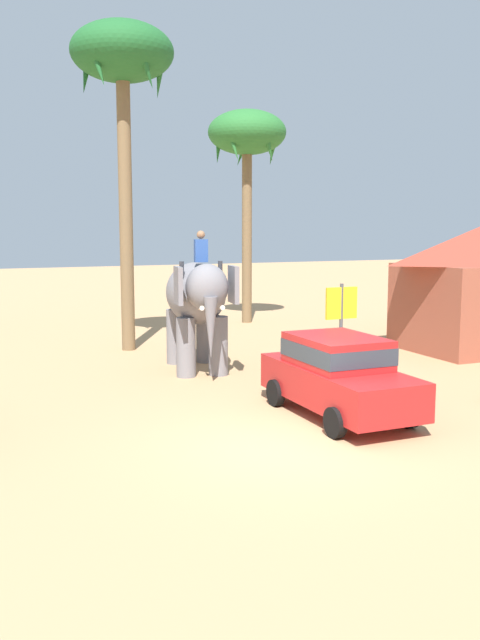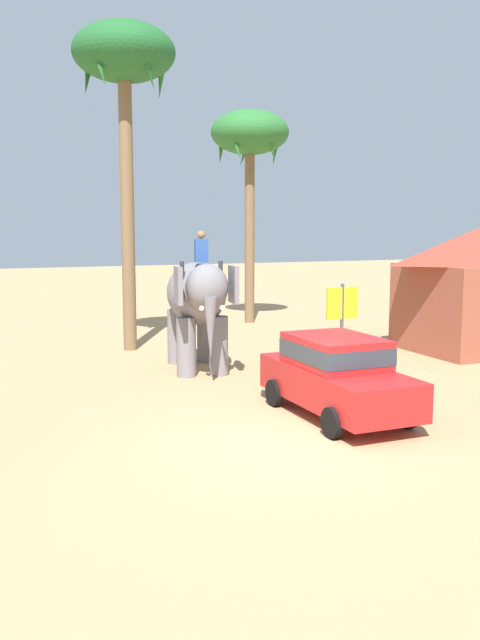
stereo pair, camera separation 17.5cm
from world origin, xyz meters
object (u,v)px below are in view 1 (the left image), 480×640
(palm_tree_near_hut, at_px, (247,139))
(elephant_with_mahout, at_px, (197,300))
(palm_tree_left_of_road, at_px, (122,65))
(signboard_yellow, at_px, (341,309))
(car_sedan_foreground, at_px, (338,373))
(roadside_hut, at_px, (478,285))

(palm_tree_near_hut, bearing_deg, elephant_with_mahout, -123.15)
(palm_tree_near_hut, height_order, palm_tree_left_of_road, palm_tree_left_of_road)
(signboard_yellow, bearing_deg, car_sedan_foreground, -123.75)
(palm_tree_near_hut, distance_m, palm_tree_left_of_road, 7.76)
(car_sedan_foreground, xyz_separation_m, palm_tree_near_hut, (4.40, 13.83, 6.62))
(roadside_hut, relative_size, signboard_yellow, 2.14)
(car_sedan_foreground, relative_size, palm_tree_near_hut, 0.47)
(car_sedan_foreground, xyz_separation_m, palm_tree_left_of_road, (-1.90, 9.53, 8.01))
(elephant_with_mahout, xyz_separation_m, roadside_hut, (9.46, -0.67, 0.13))
(palm_tree_left_of_road, relative_size, roadside_hut, 1.99)
(elephant_with_mahout, distance_m, palm_tree_near_hut, 11.39)
(car_sedan_foreground, bearing_deg, palm_tree_left_of_road, 101.26)
(roadside_hut, bearing_deg, palm_tree_left_of_road, 155.60)
(elephant_with_mahout, relative_size, signboard_yellow, 1.67)
(car_sedan_foreground, distance_m, signboard_yellow, 5.13)
(car_sedan_foreground, xyz_separation_m, elephant_with_mahout, (-1.03, 5.51, 1.06))
(palm_tree_near_hut, bearing_deg, roadside_hut, -65.89)
(roadside_hut, bearing_deg, elephant_with_mahout, 175.92)
(palm_tree_left_of_road, height_order, roadside_hut, palm_tree_left_of_road)
(palm_tree_left_of_road, relative_size, signboard_yellow, 4.27)
(palm_tree_left_of_road, xyz_separation_m, roadside_hut, (10.33, -4.69, -6.81))
(palm_tree_left_of_road, xyz_separation_m, signboard_yellow, (4.72, -5.30, -7.25))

